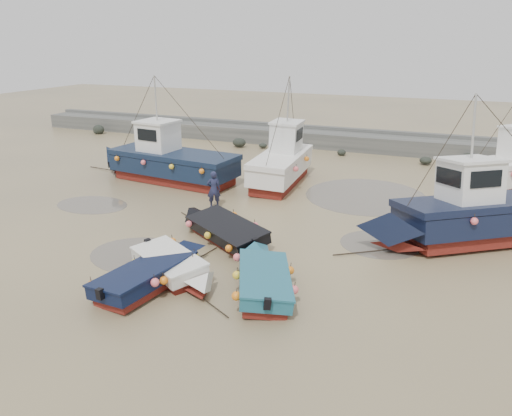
{
  "coord_description": "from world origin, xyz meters",
  "views": [
    {
      "loc": [
        7.12,
        -16.48,
        8.35
      ],
      "look_at": [
        -0.63,
        2.22,
        1.4
      ],
      "focal_mm": 35.0,
      "sensor_mm": 36.0,
      "label": 1
    }
  ],
  "objects_px": {
    "person": "(214,207)",
    "cabin_boat_2": "(478,214)",
    "cabin_boat_0": "(165,160)",
    "cabin_boat_1": "(283,160)",
    "dinghy_2": "(262,275)",
    "dinghy_5": "(175,265)",
    "dinghy_1": "(153,271)",
    "dinghy_4": "(224,227)"
  },
  "relations": [
    {
      "from": "cabin_boat_0",
      "to": "cabin_boat_1",
      "type": "relative_size",
      "value": 1.15
    },
    {
      "from": "dinghy_2",
      "to": "dinghy_5",
      "type": "distance_m",
      "value": 3.26
    },
    {
      "from": "dinghy_4",
      "to": "dinghy_5",
      "type": "height_order",
      "value": "same"
    },
    {
      "from": "dinghy_4",
      "to": "cabin_boat_1",
      "type": "relative_size",
      "value": 0.61
    },
    {
      "from": "dinghy_4",
      "to": "person",
      "type": "distance_m",
      "value": 4.31
    },
    {
      "from": "dinghy_2",
      "to": "cabin_boat_0",
      "type": "relative_size",
      "value": 0.51
    },
    {
      "from": "cabin_boat_2",
      "to": "dinghy_1",
      "type": "bearing_deg",
      "value": 93.54
    },
    {
      "from": "cabin_boat_0",
      "to": "cabin_boat_1",
      "type": "distance_m",
      "value": 7.16
    },
    {
      "from": "dinghy_2",
      "to": "cabin_boat_1",
      "type": "bearing_deg",
      "value": 82.54
    },
    {
      "from": "cabin_boat_0",
      "to": "cabin_boat_2",
      "type": "relative_size",
      "value": 1.15
    },
    {
      "from": "dinghy_2",
      "to": "dinghy_5",
      "type": "bearing_deg",
      "value": 164.06
    },
    {
      "from": "dinghy_4",
      "to": "person",
      "type": "xyz_separation_m",
      "value": [
        -2.32,
        3.59,
        -0.54
      ]
    },
    {
      "from": "cabin_boat_2",
      "to": "dinghy_5",
      "type": "bearing_deg",
      "value": 92.28
    },
    {
      "from": "cabin_boat_1",
      "to": "person",
      "type": "xyz_separation_m",
      "value": [
        -1.66,
        -5.95,
        -1.35
      ]
    },
    {
      "from": "dinghy_2",
      "to": "dinghy_4",
      "type": "relative_size",
      "value": 0.96
    },
    {
      "from": "cabin_boat_1",
      "to": "cabin_boat_2",
      "type": "bearing_deg",
      "value": -32.02
    },
    {
      "from": "dinghy_2",
      "to": "cabin_boat_0",
      "type": "bearing_deg",
      "value": 110.68
    },
    {
      "from": "dinghy_2",
      "to": "person",
      "type": "distance_m",
      "value": 9.2
    },
    {
      "from": "dinghy_1",
      "to": "dinghy_5",
      "type": "xyz_separation_m",
      "value": [
        0.43,
        0.72,
        0.01
      ]
    },
    {
      "from": "dinghy_4",
      "to": "dinghy_5",
      "type": "xyz_separation_m",
      "value": [
        0.05,
        -4.15,
        0.02
      ]
    },
    {
      "from": "dinghy_1",
      "to": "cabin_boat_0",
      "type": "distance_m",
      "value": 13.85
    },
    {
      "from": "cabin_boat_1",
      "to": "person",
      "type": "relative_size",
      "value": 5.08
    },
    {
      "from": "dinghy_1",
      "to": "dinghy_4",
      "type": "height_order",
      "value": "same"
    },
    {
      "from": "dinghy_4",
      "to": "cabin_boat_1",
      "type": "height_order",
      "value": "cabin_boat_1"
    },
    {
      "from": "dinghy_5",
      "to": "cabin_boat_2",
      "type": "distance_m",
      "value": 12.82
    },
    {
      "from": "cabin_boat_0",
      "to": "cabin_boat_2",
      "type": "bearing_deg",
      "value": -94.13
    },
    {
      "from": "person",
      "to": "cabin_boat_0",
      "type": "bearing_deg",
      "value": -65.83
    },
    {
      "from": "dinghy_1",
      "to": "cabin_boat_0",
      "type": "bearing_deg",
      "value": 129.51
    },
    {
      "from": "cabin_boat_1",
      "to": "person",
      "type": "height_order",
      "value": "cabin_boat_1"
    },
    {
      "from": "dinghy_1",
      "to": "person",
      "type": "height_order",
      "value": "dinghy_1"
    },
    {
      "from": "dinghy_2",
      "to": "cabin_boat_0",
      "type": "distance_m",
      "value": 15.16
    },
    {
      "from": "dinghy_1",
      "to": "dinghy_2",
      "type": "height_order",
      "value": "same"
    },
    {
      "from": "cabin_boat_2",
      "to": "person",
      "type": "bearing_deg",
      "value": 54.89
    },
    {
      "from": "person",
      "to": "cabin_boat_2",
      "type": "bearing_deg",
      "value": 149.24
    },
    {
      "from": "cabin_boat_0",
      "to": "cabin_boat_1",
      "type": "xyz_separation_m",
      "value": [
        6.71,
        2.48,
        0.05
      ]
    },
    {
      "from": "dinghy_2",
      "to": "dinghy_5",
      "type": "xyz_separation_m",
      "value": [
        -3.23,
        -0.46,
        0.01
      ]
    },
    {
      "from": "dinghy_1",
      "to": "person",
      "type": "bearing_deg",
      "value": 112.01
    },
    {
      "from": "dinghy_5",
      "to": "cabin_boat_2",
      "type": "xyz_separation_m",
      "value": [
        10.08,
        7.87,
        0.75
      ]
    },
    {
      "from": "dinghy_2",
      "to": "person",
      "type": "relative_size",
      "value": 2.98
    },
    {
      "from": "dinghy_2",
      "to": "cabin_boat_1",
      "type": "relative_size",
      "value": 0.59
    },
    {
      "from": "cabin_boat_0",
      "to": "person",
      "type": "bearing_deg",
      "value": -117.8
    },
    {
      "from": "dinghy_1",
      "to": "dinghy_5",
      "type": "bearing_deg",
      "value": 67.94
    }
  ]
}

